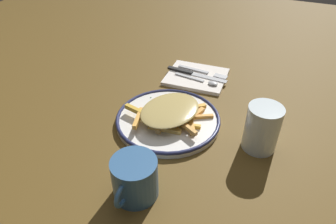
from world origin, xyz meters
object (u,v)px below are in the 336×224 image
(spoon, at_px, (203,81))
(coffee_mug, at_px, (135,178))
(water_glass, at_px, (262,128))
(plate, at_px, (168,119))
(fries_heap, at_px, (171,111))
(knife, at_px, (191,73))
(fork, at_px, (202,72))
(napkin, at_px, (196,77))

(spoon, xyz_separation_m, coffee_mug, (0.47, 0.01, 0.03))
(water_glass, xyz_separation_m, coffee_mug, (0.25, -0.21, -0.01))
(plate, height_order, spoon, spoon)
(fries_heap, bearing_deg, knife, -172.51)
(plate, relative_size, fork, 1.60)
(napkin, distance_m, knife, 0.02)
(plate, distance_m, fork, 0.28)
(fork, bearing_deg, plate, -1.14)
(plate, distance_m, coffee_mug, 0.25)
(knife, xyz_separation_m, spoon, (0.03, 0.05, 0.00))
(napkin, xyz_separation_m, fork, (-0.03, 0.01, 0.01))
(fork, height_order, knife, knife)
(plate, xyz_separation_m, spoon, (-0.22, 0.03, 0.01))
(fries_heap, height_order, water_glass, water_glass)
(napkin, bearing_deg, water_glass, 44.27)
(plate, xyz_separation_m, napkin, (-0.25, -0.01, -0.00))
(napkin, distance_m, water_glass, 0.36)
(fork, relative_size, knife, 0.84)
(fries_heap, relative_size, coffee_mug, 1.89)
(fries_heap, distance_m, spoon, 0.22)
(napkin, bearing_deg, coffee_mug, 4.53)
(fries_heap, bearing_deg, fork, -179.51)
(fork, distance_m, spoon, 0.06)
(napkin, distance_m, fork, 0.03)
(fries_heap, distance_m, napkin, 0.26)
(water_glass, bearing_deg, napkin, -135.73)
(napkin, height_order, coffee_mug, coffee_mug)
(napkin, relative_size, water_glass, 1.64)
(napkin, bearing_deg, knife, -93.19)
(fries_heap, distance_m, knife, 0.26)
(plate, distance_m, napkin, 0.26)
(fries_heap, xyz_separation_m, napkin, (-0.25, -0.01, -0.03))
(coffee_mug, bearing_deg, spoon, -179.38)
(spoon, distance_m, coffee_mug, 0.47)
(spoon, height_order, water_glass, water_glass)
(napkin, height_order, spoon, spoon)
(plate, height_order, water_glass, water_glass)
(plate, xyz_separation_m, knife, (-0.26, -0.03, 0.00))
(plate, relative_size, spoon, 1.85)
(spoon, relative_size, coffee_mug, 1.25)
(water_glass, bearing_deg, coffee_mug, -40.50)
(fries_heap, xyz_separation_m, knife, (-0.25, -0.03, -0.02))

